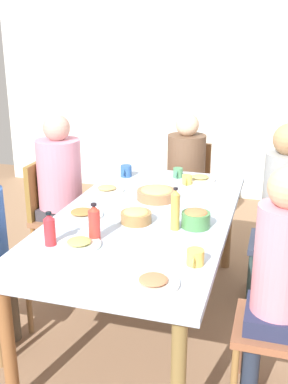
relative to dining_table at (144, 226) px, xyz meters
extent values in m
plane|color=#8E6A4D|center=(0.00, 0.00, -0.69)|extent=(6.46, 6.46, 0.00)
cube|color=silver|center=(-2.75, 0.00, 0.61)|extent=(0.12, 5.25, 2.60)
cube|color=#ADBFD5|center=(0.00, 0.00, 0.05)|extent=(2.04, 1.06, 0.04)
cylinder|color=olive|center=(-0.92, -0.43, -0.33)|extent=(0.07, 0.07, 0.72)
cylinder|color=brown|center=(0.92, -0.43, -0.33)|extent=(0.07, 0.07, 0.72)
cylinder|color=olive|center=(-0.92, 0.43, -0.33)|extent=(0.07, 0.07, 0.72)
cylinder|color=olive|center=(0.92, 0.43, -0.33)|extent=(0.07, 0.07, 0.72)
cube|color=#2E354B|center=(-0.51, 0.83, -0.25)|extent=(0.40, 0.40, 0.04)
cylinder|color=#2B4243|center=(-0.34, 0.66, -0.47)|extent=(0.04, 0.04, 0.43)
cylinder|color=#2F2F43|center=(-0.68, 0.66, -0.47)|extent=(0.04, 0.04, 0.43)
cylinder|color=#3E3E3C|center=(-0.43, 0.73, -0.46)|extent=(0.09, 0.09, 0.45)
cylinder|color=#394449|center=(-0.59, 0.73, -0.46)|extent=(0.09, 0.09, 0.45)
cube|color=#3A3546|center=(-0.51, 0.83, -0.19)|extent=(0.30, 0.30, 0.10)
cylinder|color=gray|center=(-0.51, 0.83, 0.13)|extent=(0.28, 0.28, 0.54)
cylinder|color=olive|center=(0.34, -0.66, -0.47)|extent=(0.04, 0.04, 0.43)
cylinder|color=brown|center=(0.43, -0.73, -0.46)|extent=(0.09, 0.09, 0.45)
cube|color=#8F5E40|center=(-0.51, -0.83, -0.25)|extent=(0.40, 0.40, 0.04)
cylinder|color=brown|center=(-0.68, -1.00, -0.47)|extent=(0.04, 0.04, 0.43)
cylinder|color=#94602E|center=(-0.34, -1.00, -0.47)|extent=(0.04, 0.04, 0.43)
cylinder|color=brown|center=(-0.68, -0.66, -0.47)|extent=(0.04, 0.04, 0.43)
cylinder|color=#965931|center=(-0.34, -0.66, -0.47)|extent=(0.04, 0.04, 0.43)
cube|color=olive|center=(-0.51, -1.01, -0.01)|extent=(0.38, 0.04, 0.45)
cylinder|color=#45464B|center=(-0.59, -0.73, -0.46)|extent=(0.09, 0.09, 0.45)
cylinder|color=#3C4946|center=(-0.43, -0.73, -0.46)|extent=(0.09, 0.09, 0.45)
cube|color=#3B3941|center=(-0.51, -0.83, -0.19)|extent=(0.30, 0.30, 0.10)
cylinder|color=pink|center=(-0.51, -0.83, 0.13)|extent=(0.34, 0.34, 0.53)
sphere|color=tan|center=(-0.51, -0.83, 0.48)|extent=(0.20, 0.20, 0.20)
cube|color=#8D5E3C|center=(-1.32, 0.00, -0.25)|extent=(0.40, 0.40, 0.04)
cylinder|color=olive|center=(-1.49, 0.17, -0.47)|extent=(0.04, 0.04, 0.43)
cylinder|color=olive|center=(-1.49, -0.17, -0.47)|extent=(0.04, 0.04, 0.43)
cylinder|color=olive|center=(-1.15, 0.17, -0.47)|extent=(0.04, 0.04, 0.43)
cylinder|color=olive|center=(-1.15, -0.17, -0.47)|extent=(0.04, 0.04, 0.43)
cube|color=#925F35|center=(-1.50, 0.00, -0.01)|extent=(0.04, 0.38, 0.45)
cylinder|color=brown|center=(-1.22, 0.08, -0.46)|extent=(0.09, 0.09, 0.45)
cylinder|color=brown|center=(-1.22, -0.08, -0.46)|extent=(0.09, 0.09, 0.45)
cube|color=brown|center=(-1.32, 0.00, -0.19)|extent=(0.30, 0.30, 0.10)
cylinder|color=brown|center=(-1.32, 0.00, 0.09)|extent=(0.34, 0.34, 0.45)
sphere|color=beige|center=(-1.32, 0.00, 0.41)|extent=(0.20, 0.20, 0.20)
cube|color=#92573B|center=(0.51, 0.83, -0.25)|extent=(0.40, 0.40, 0.04)
cylinder|color=olive|center=(0.68, 0.66, -0.47)|extent=(0.04, 0.04, 0.43)
cylinder|color=#935E41|center=(0.34, 0.66, -0.47)|extent=(0.04, 0.04, 0.43)
cylinder|color=#242E42|center=(0.59, 0.73, -0.46)|extent=(0.09, 0.09, 0.45)
cylinder|color=#362844|center=(0.43, 0.73, -0.46)|extent=(0.09, 0.09, 0.45)
cube|color=#252B4C|center=(0.51, 0.83, -0.19)|extent=(0.30, 0.30, 0.10)
cylinder|color=pink|center=(0.51, 0.83, 0.13)|extent=(0.27, 0.27, 0.54)
cylinder|color=beige|center=(-0.82, 0.21, 0.08)|extent=(0.24, 0.24, 0.01)
ellipsoid|color=tan|center=(-0.82, 0.21, 0.10)|extent=(0.13, 0.13, 0.02)
cylinder|color=silver|center=(0.53, -0.20, 0.08)|extent=(0.23, 0.23, 0.01)
ellipsoid|color=tan|center=(0.53, -0.20, 0.10)|extent=(0.13, 0.13, 0.02)
cylinder|color=silver|center=(0.13, -0.36, 0.08)|extent=(0.26, 0.26, 0.01)
ellipsoid|color=#A56E39|center=(0.13, -0.36, 0.10)|extent=(0.14, 0.14, 0.02)
cylinder|color=white|center=(-0.37, -0.39, 0.08)|extent=(0.24, 0.24, 0.01)
ellipsoid|color=tan|center=(-0.37, -0.39, 0.10)|extent=(0.13, 0.13, 0.02)
cylinder|color=silver|center=(0.81, 0.28, 0.08)|extent=(0.24, 0.24, 0.01)
ellipsoid|color=#CE784F|center=(0.81, 0.28, 0.10)|extent=(0.13, 0.13, 0.02)
cylinder|color=olive|center=(0.13, -0.01, 0.11)|extent=(0.19, 0.19, 0.06)
ellipsoid|color=tan|center=(0.13, -0.01, 0.14)|extent=(0.15, 0.15, 0.04)
cylinder|color=#9F6B44|center=(-0.30, 0.00, 0.11)|extent=(0.27, 0.27, 0.07)
ellipsoid|color=tan|center=(-0.30, 0.00, 0.14)|extent=(0.21, 0.21, 0.04)
cylinder|color=#478649|center=(0.10, 0.34, 0.12)|extent=(0.17, 0.17, 0.09)
ellipsoid|color=#B87244|center=(0.10, 0.34, 0.16)|extent=(0.13, 0.13, 0.04)
cylinder|color=#2E599D|center=(-0.75, -0.37, 0.12)|extent=(0.09, 0.09, 0.09)
torus|color=#295A99|center=(-0.70, -0.37, 0.12)|extent=(0.05, 0.01, 0.05)
cylinder|color=#EBBE51|center=(0.56, 0.43, 0.11)|extent=(0.09, 0.09, 0.08)
torus|color=#DBC555|center=(0.62, 0.43, 0.11)|extent=(0.05, 0.01, 0.05)
cylinder|color=#4D8F5F|center=(-0.84, 0.03, 0.11)|extent=(0.07, 0.07, 0.08)
torus|color=#428369|center=(-0.79, 0.03, 0.11)|extent=(0.05, 0.01, 0.05)
cylinder|color=#EBCE50|center=(-0.69, 0.13, 0.11)|extent=(0.07, 0.07, 0.07)
torus|color=#DCC34D|center=(-0.64, 0.13, 0.11)|extent=(0.05, 0.01, 0.05)
cylinder|color=gold|center=(0.17, 0.24, 0.18)|extent=(0.05, 0.05, 0.21)
cone|color=gold|center=(0.17, 0.24, 0.30)|extent=(0.05, 0.05, 0.03)
cylinder|color=black|center=(0.17, 0.24, 0.32)|extent=(0.03, 0.03, 0.01)
cylinder|color=red|center=(0.56, -0.36, 0.15)|extent=(0.06, 0.06, 0.15)
cone|color=red|center=(0.56, -0.36, 0.24)|extent=(0.06, 0.06, 0.03)
cylinder|color=black|center=(0.56, -0.36, 0.26)|extent=(0.03, 0.03, 0.01)
cylinder|color=red|center=(0.43, -0.15, 0.16)|extent=(0.06, 0.06, 0.17)
cone|color=red|center=(0.43, -0.15, 0.26)|extent=(0.06, 0.06, 0.03)
cylinder|color=black|center=(0.43, -0.15, 0.28)|extent=(0.03, 0.03, 0.01)
camera|label=1|loc=(2.58, 0.76, 1.14)|focal=43.26mm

